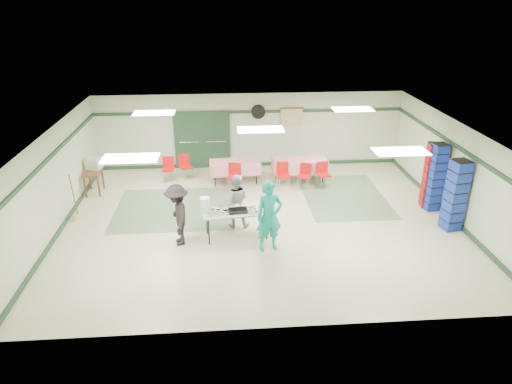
{
  "coord_description": "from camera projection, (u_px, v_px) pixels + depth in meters",
  "views": [
    {
      "loc": [
        -0.99,
        -11.49,
        6.0
      ],
      "look_at": [
        -0.14,
        -0.3,
        1.03
      ],
      "focal_mm": 32.0,
      "sensor_mm": 36.0,
      "label": 1
    }
  ],
  "objects": [
    {
      "name": "green_patch_b",
      "position": [
        344.0,
        196.0,
        14.53
      ],
      "size": [
        2.5,
        3.5,
        0.01
      ],
      "primitive_type": "cube",
      "color": "#65805E",
      "rests_on": "floor"
    },
    {
      "name": "trim_right",
      "position": [
        459.0,
        148.0,
        12.52
      ],
      "size": [
        0.06,
        9.0,
        0.1
      ],
      "primitive_type": "cube",
      "rotation": [
        0.0,
        0.0,
        1.57
      ],
      "color": "#203A26",
      "rests_on": "wall_back"
    },
    {
      "name": "chair_d",
      "position": [
        234.0,
        174.0,
        14.85
      ],
      "size": [
        0.5,
        0.5,
        0.88
      ],
      "rotation": [
        0.0,
        0.0,
        -0.26
      ],
      "color": "red",
      "rests_on": "floor"
    },
    {
      "name": "ceiling",
      "position": [
        261.0,
        129.0,
        11.88
      ],
      "size": [
        11.0,
        11.0,
        0.0
      ],
      "primitive_type": "plane",
      "rotation": [
        3.14,
        0.0,
        0.0
      ],
      "color": "silver",
      "rests_on": "wall_back"
    },
    {
      "name": "chair_loose_a",
      "position": [
        185.0,
        164.0,
        15.69
      ],
      "size": [
        0.54,
        0.54,
        0.87
      ],
      "rotation": [
        0.0,
        0.0,
        0.46
      ],
      "color": "red",
      "rests_on": "floor"
    },
    {
      "name": "foam_box_stack",
      "position": [
        205.0,
        204.0,
        11.75
      ],
      "size": [
        0.26,
        0.24,
        0.38
      ],
      "primitive_type": "cube",
      "rotation": [
        0.0,
        0.0,
        0.11
      ],
      "color": "white",
      "rests_on": "serving_table"
    },
    {
      "name": "office_printer",
      "position": [
        94.0,
        163.0,
        14.65
      ],
      "size": [
        0.52,
        0.48,
        0.35
      ],
      "primitive_type": "cube",
      "rotation": [
        0.0,
        0.0,
        -0.25
      ],
      "color": "silver",
      "rests_on": "printer_table"
    },
    {
      "name": "crate_stack_blue_a",
      "position": [
        435.0,
        177.0,
        13.26
      ],
      "size": [
        0.44,
        0.44,
        2.05
      ],
      "primitive_type": "cube",
      "rotation": [
        0.0,
        0.0,
        0.11
      ],
      "color": "#1B36A7",
      "rests_on": "floor"
    },
    {
      "name": "trim_back",
      "position": [
        250.0,
        112.0,
        16.22
      ],
      "size": [
        11.0,
        0.06,
        0.1
      ],
      "primitive_type": "cube",
      "color": "#203A26",
      "rests_on": "wall_back"
    },
    {
      "name": "sheet_tray_left",
      "position": [
        218.0,
        212.0,
        11.73
      ],
      "size": [
        0.57,
        0.46,
        0.02
      ],
      "primitive_type": "cube",
      "rotation": [
        0.0,
        0.0,
        0.11
      ],
      "color": "silver",
      "rests_on": "serving_table"
    },
    {
      "name": "baseboard_right",
      "position": [
        446.0,
        212.0,
        13.33
      ],
      "size": [
        0.06,
        9.0,
        0.12
      ],
      "primitive_type": "cube",
      "rotation": [
        0.0,
        0.0,
        1.57
      ],
      "color": "#203A26",
      "rests_on": "floor"
    },
    {
      "name": "chair_loose_b",
      "position": [
        168.0,
        167.0,
        15.48
      ],
      "size": [
        0.43,
        0.43,
        0.86
      ],
      "rotation": [
        0.0,
        0.0,
        -0.08
      ],
      "color": "red",
      "rests_on": "floor"
    },
    {
      "name": "wall_front",
      "position": [
        281.0,
        269.0,
        8.32
      ],
      "size": [
        11.0,
        0.0,
        11.0
      ],
      "primitive_type": "plane",
      "rotation": [
        -1.57,
        0.0,
        0.0
      ],
      "color": "#B3BDA1",
      "rests_on": "floor"
    },
    {
      "name": "broom",
      "position": [
        74.0,
        196.0,
        12.82
      ],
      "size": [
        0.04,
        0.22,
        1.38
      ],
      "primitive_type": "cylinder",
      "rotation": [
        0.14,
        0.0,
        -0.06
      ],
      "color": "brown",
      "rests_on": "floor"
    },
    {
      "name": "volunteer_dark",
      "position": [
        178.0,
        215.0,
        11.5
      ],
      "size": [
        0.79,
        1.15,
        1.63
      ],
      "primitive_type": "imported",
      "rotation": [
        0.0,
        0.0,
        -1.38
      ],
      "color": "black",
      "rests_on": "floor"
    },
    {
      "name": "printer_table",
      "position": [
        93.0,
        175.0,
        14.5
      ],
      "size": [
        0.55,
        0.82,
        0.74
      ],
      "rotation": [
        0.0,
        0.0,
        0.04
      ],
      "color": "brown",
      "rests_on": "floor"
    },
    {
      "name": "double_door_right",
      "position": [
        216.0,
        140.0,
        16.51
      ],
      "size": [
        0.9,
        0.06,
        2.1
      ],
      "primitive_type": "cube",
      "color": "gray",
      "rests_on": "floor"
    },
    {
      "name": "double_door_left",
      "position": [
        189.0,
        140.0,
        16.44
      ],
      "size": [
        0.9,
        0.06,
        2.1
      ],
      "primitive_type": "cube",
      "color": "gray",
      "rests_on": "floor"
    },
    {
      "name": "baking_pan",
      "position": [
        238.0,
        211.0,
        11.76
      ],
      "size": [
        0.52,
        0.36,
        0.08
      ],
      "primitive_type": "cube",
      "rotation": [
        0.0,
        0.0,
        0.11
      ],
      "color": "black",
      "rests_on": "serving_table"
    },
    {
      "name": "wall_back",
      "position": [
        250.0,
        131.0,
        16.53
      ],
      "size": [
        11.0,
        0.0,
        11.0
      ],
      "primitive_type": "plane",
      "rotation": [
        1.57,
        0.0,
        0.0
      ],
      "color": "#B3BDA1",
      "rests_on": "floor"
    },
    {
      "name": "dining_table_b",
      "position": [
        235.0,
        167.0,
        15.36
      ],
      "size": [
        1.71,
        0.85,
        0.77
      ],
      "rotation": [
        0.0,
        0.0,
        0.07
      ],
      "color": "red",
      "rests_on": "floor"
    },
    {
      "name": "volunteer_teal",
      "position": [
        269.0,
        216.0,
        11.19
      ],
      "size": [
        0.76,
        0.59,
        1.84
      ],
      "primitive_type": "imported",
      "rotation": [
        0.0,
        0.0,
        0.24
      ],
      "color": "teal",
      "rests_on": "floor"
    },
    {
      "name": "sheet_tray_right",
      "position": [
        257.0,
        210.0,
        11.86
      ],
      "size": [
        0.59,
        0.47,
        0.02
      ],
      "primitive_type": "cube",
      "rotation": [
        0.0,
        0.0,
        0.11
      ],
      "color": "silver",
      "rests_on": "serving_table"
    },
    {
      "name": "scroll_banner",
      "position": [
        292.0,
        117.0,
        16.37
      ],
      "size": [
        0.8,
        0.02,
        0.6
      ],
      "primitive_type": "cube",
      "color": "tan",
      "rests_on": "wall_back"
    },
    {
      "name": "wall_right",
      "position": [
        455.0,
        171.0,
        12.81
      ],
      "size": [
        0.0,
        9.0,
        9.0
      ],
      "primitive_type": "plane",
      "rotation": [
        1.57,
        0.0,
        -1.57
      ],
      "color": "#B3BDA1",
      "rests_on": "floor"
    },
    {
      "name": "chair_c",
      "position": [
        323.0,
        172.0,
        15.06
      ],
      "size": [
        0.46,
        0.46,
        0.85
      ],
      "rotation": [
        0.0,
        0.0,
        0.19
      ],
      "color": "red",
      "rests_on": "floor"
    },
    {
      "name": "wall_left",
      "position": [
        53.0,
        183.0,
        12.04
      ],
      "size": [
        0.0,
        9.0,
        9.0
      ],
      "primitive_type": "plane",
      "rotation": [
        1.57,
        0.0,
        1.57
      ],
      "color": "#B3BDA1",
      "rests_on": "floor"
    },
    {
      "name": "floor",
      "position": [
        260.0,
        221.0,
        12.97
      ],
      "size": [
        11.0,
        11.0,
        0.0
      ],
      "primitive_type": "plane",
      "color": "#BDB898",
      "rests_on": "ground"
    },
    {
      "name": "baseboard_back",
      "position": [
        250.0,
        164.0,
        17.02
      ],
      "size": [
        11.0,
        0.06,
        0.12
      ],
      "primitive_type": "cube",
      "color": "#203A26",
      "rests_on": "floor"
    },
    {
      "name": "baseboard_left",
      "position": [
        63.0,
        226.0,
        12.57
      ],
      "size": [
        0.06,
        9.0,
        0.12
      ],
      "primitive_type": "cube",
      "rotation": [
        0.0,
        0.0,
        1.57
      ],
      "color": "#203A26",
      "rests_on": "floor"
    },
    {
      "name": "crate_stack_red",
      "position": [
        432.0,
        176.0,
        13.47
      ],
      "size": [
        0.5,
        0.5,
        1.98
      ],
      "primitive_type": "cube",
      "rotation": [
        0.0,
        0.0,
        -0.17
      ],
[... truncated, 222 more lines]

